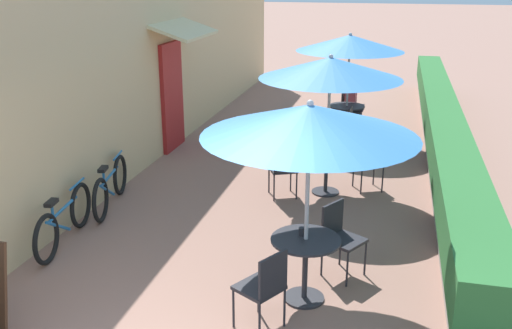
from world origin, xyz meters
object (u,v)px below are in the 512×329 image
patio_table_near (305,256)px  bicycle_second (111,186)px  seated_patron_far_right (353,100)px  cafe_chair_far_left (344,124)px  patio_table_mid (327,162)px  patio_umbrella_near (310,121)px  patio_umbrella_far (350,43)px  cafe_chair_mid_left (367,158)px  coffee_cup_mid (329,145)px  patio_umbrella_mid (331,68)px  coffee_cup_near (302,231)px  cafe_chair_mid_right (284,167)px  cafe_chair_near_left (265,284)px  cafe_chair_far_right (348,108)px  cafe_chair_near_right (339,233)px  bicycle_leaning (64,220)px  patio_table_far (346,115)px

patio_table_near → bicycle_second: size_ratio=0.45×
seated_patron_far_right → cafe_chair_far_left: bearing=1.6°
bicycle_second → patio_table_near: bearing=-41.3°
patio_table_mid → patio_umbrella_near: bearing=-86.9°
patio_umbrella_far → seated_patron_far_right: patio_umbrella_far is taller
patio_table_mid → cafe_chair_mid_left: 0.72m
coffee_cup_mid → cafe_chair_far_left: size_ratio=0.10×
patio_umbrella_mid → cafe_chair_far_left: size_ratio=2.55×
cafe_chair_mid_left → seated_patron_far_right: (-0.51, 3.49, 0.17)m
patio_umbrella_near → seated_patron_far_right: patio_umbrella_near is taller
coffee_cup_near → cafe_chair_mid_left: bearing=81.9°
patio_umbrella_near → cafe_chair_mid_right: (-0.78, 2.82, -1.49)m
cafe_chair_far_left → seated_patron_far_right: size_ratio=0.70×
patio_table_mid → bicycle_second: 3.36m
patio_umbrella_mid → cafe_chair_mid_left: bearing=31.3°
patio_umbrella_far → coffee_cup_mid: bearing=-90.2°
cafe_chair_near_left → cafe_chair_far_right: 7.71m
patio_umbrella_near → cafe_chair_far_left: (-0.12, 5.62, -1.49)m
cafe_chair_far_right → bicycle_second: cafe_chair_far_right is taller
patio_umbrella_mid → cafe_chair_near_left: bearing=-91.9°
coffee_cup_near → patio_umbrella_far: bearing=90.9°
cafe_chair_near_right → patio_umbrella_far: bearing=-145.2°
cafe_chair_near_left → cafe_chair_far_left: bearing=28.7°
cafe_chair_mid_left → bicycle_leaning: cafe_chair_mid_left is taller
patio_umbrella_far → cafe_chair_far_left: patio_umbrella_far is taller
coffee_cup_near → coffee_cup_mid: bearing=91.9°
cafe_chair_far_right → bicycle_second: bearing=-26.7°
patio_table_near → coffee_cup_mid: (-0.16, 3.32, 0.25)m
coffee_cup_mid → cafe_chair_mid_left: bearing=21.9°
cafe_chair_near_left → patio_umbrella_mid: size_ratio=0.39×
cafe_chair_mid_left → cafe_chair_mid_right: bearing=6.1°
cafe_chair_mid_left → cafe_chair_far_left: 2.14m
cafe_chair_mid_right → patio_umbrella_far: (0.63, 3.52, 1.49)m
coffee_cup_near → cafe_chair_far_right: bearing=91.0°
patio_table_far → cafe_chair_near_right: bearing=-85.5°
patio_table_mid → cafe_chair_mid_left: size_ratio=0.86×
cafe_chair_mid_left → cafe_chair_near_right: bearing=61.9°
patio_table_mid → cafe_chair_far_left: 2.43m
seated_patron_far_right → cafe_chair_mid_left: bearing=12.0°
patio_umbrella_near → cafe_chair_far_right: bearing=91.5°
cafe_chair_near_left → cafe_chair_far_left: size_ratio=1.00×
patio_table_far → cafe_chair_mid_right: bearing=-100.2°
patio_table_mid → cafe_chair_far_right: bearing=90.1°
coffee_cup_near → seated_patron_far_right: bearing=90.1°
bicycle_leaning → bicycle_second: size_ratio=1.00×
coffee_cup_near → cafe_chair_far_left: cafe_chair_far_left is taller
patio_table_mid → cafe_chair_near_left: bearing=-91.9°
cafe_chair_mid_left → patio_table_far: cafe_chair_mid_left is taller
patio_table_near → cafe_chair_mid_right: cafe_chair_mid_right is taller
patio_umbrella_near → cafe_chair_far_left: size_ratio=2.55×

